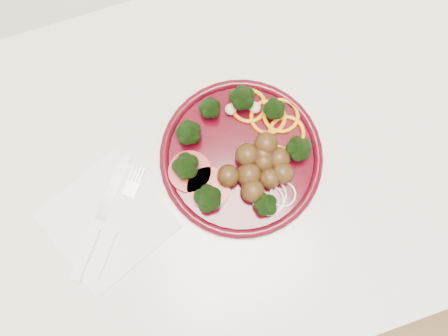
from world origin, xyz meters
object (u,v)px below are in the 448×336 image
object	(u,v)px
napkin	(107,220)
plate	(243,155)
fork	(110,240)
knife	(95,232)

from	to	relation	value
napkin	plate	bearing A→B (deg)	6.56
plate	napkin	bearing A→B (deg)	-173.44
plate	fork	size ratio (longest dim) A/B	1.69
plate	fork	bearing A→B (deg)	-166.11
knife	fork	bearing A→B (deg)	-97.00
plate	knife	size ratio (longest dim) A/B	1.50
plate	napkin	size ratio (longest dim) A/B	1.57
napkin	knife	bearing A→B (deg)	-150.35
napkin	knife	xyz separation A→B (m)	(-0.02, -0.01, 0.01)
fork	napkin	bearing A→B (deg)	33.31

